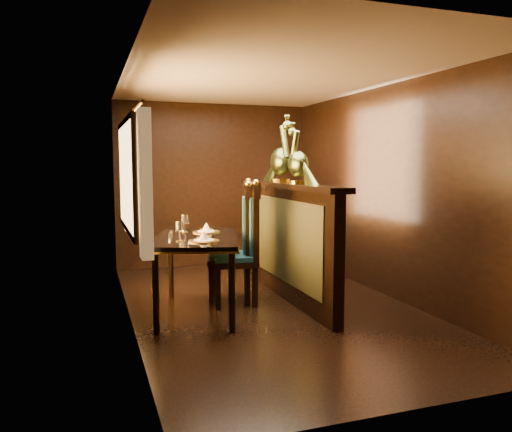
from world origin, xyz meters
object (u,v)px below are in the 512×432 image
object	(u,v)px
chair_left	(245,239)
peacock_left	(298,153)
dining_table	(197,243)
peacock_right	(281,149)
chair_right	(240,238)

from	to	relation	value
chair_left	peacock_left	distance (m)	1.13
dining_table	peacock_right	bearing A→B (deg)	39.05
chair_right	peacock_right	distance (m)	1.17
dining_table	chair_right	bearing A→B (deg)	47.34
chair_left	chair_right	bearing A→B (deg)	102.72
chair_right	peacock_right	bearing A→B (deg)	29.13
chair_right	peacock_right	size ratio (longest dim) A/B	1.79
peacock_left	peacock_right	distance (m)	0.52
chair_left	peacock_right	xyz separation A→B (m)	(0.54, 0.25, 1.01)
dining_table	peacock_right	size ratio (longest dim) A/B	2.02
peacock_right	chair_left	bearing A→B (deg)	-154.92
chair_left	peacock_right	bearing A→B (deg)	31.35
chair_left	chair_right	world-z (taller)	chair_left
peacock_left	peacock_right	size ratio (longest dim) A/B	0.88
chair_left	dining_table	bearing A→B (deg)	-151.39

